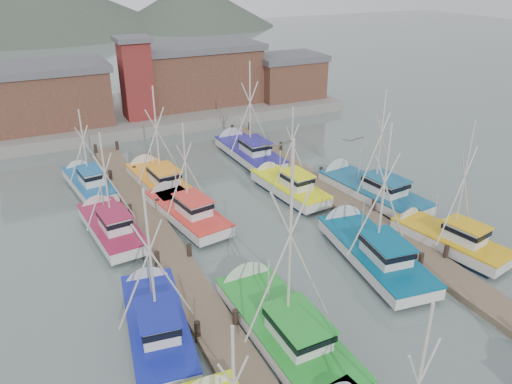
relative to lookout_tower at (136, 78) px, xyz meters
name	(u,v)px	position (x,y,z in m)	size (l,w,h in m)	color
ground	(316,279)	(2.00, -33.00, -5.55)	(260.00, 260.00, 0.00)	#556661
dock_left	(179,270)	(-5.00, -28.96, -5.34)	(2.30, 46.00, 1.50)	brown
dock_right	(370,221)	(9.00, -28.96, -5.34)	(2.30, 46.00, 1.50)	brown
quay	(149,111)	(2.00, 4.00, -4.95)	(44.00, 16.00, 1.20)	gray
shed_left	(46,94)	(-9.00, 2.00, -1.21)	(12.72, 8.48, 6.20)	brown
shed_center	(195,72)	(8.00, 4.00, -0.86)	(14.84, 9.54, 6.90)	brown
shed_right	(287,76)	(19.00, 1.00, -1.71)	(8.48, 6.36, 5.20)	brown
lookout_tower	(136,78)	(0.00, 0.00, 0.00)	(3.60, 3.60, 8.50)	maroon
distant_hills	(9,35)	(-10.76, 89.59, -5.55)	(175.00, 140.00, 42.00)	#3F4B3E
boat_4	(279,323)	(-2.20, -36.21, -4.86)	(4.55, 10.27, 11.40)	black
boat_5	(369,249)	(6.10, -32.58, -4.87)	(4.38, 10.33, 9.90)	black
boat_6	(156,319)	(-7.57, -33.28, -4.87)	(3.83, 9.06, 8.83)	black
boat_7	(443,238)	(11.24, -33.54, -4.87)	(3.98, 8.36, 9.26)	black
boat_8	(184,210)	(-2.53, -22.53, -4.87)	(4.08, 9.09, 8.01)	black
boat_9	(286,186)	(6.10, -21.96, -4.87)	(3.28, 8.42, 7.86)	black
boat_10	(110,225)	(-7.72, -22.46, -4.87)	(3.39, 8.56, 8.05)	black
boat_11	(368,189)	(11.52, -25.31, -4.87)	(4.33, 10.29, 9.52)	black
boat_12	(158,180)	(-2.73, -16.47, -4.87)	(3.73, 9.32, 9.26)	black
boat_13	(247,151)	(6.64, -13.44, -4.87)	(4.01, 9.80, 9.94)	black
boat_14	(88,182)	(-7.89, -14.38, -4.87)	(3.37, 8.14, 7.38)	black
gull_near	(277,145)	(-1.14, -33.72, 3.41)	(1.55, 0.62, 0.24)	slate
gull_far	(353,140)	(6.88, -28.99, 1.00)	(1.55, 0.65, 0.24)	slate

